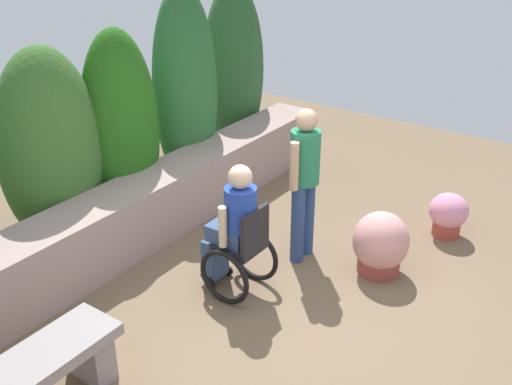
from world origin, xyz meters
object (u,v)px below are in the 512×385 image
object	(u,v)px
person_standing_companion	(304,175)
flower_pot_purple_near	(448,214)
person_in_wheelchair	(236,234)
flower_pot_red_accent	(380,245)

from	to	relation	value
person_standing_companion	flower_pot_purple_near	xyz separation A→B (m)	(1.32, -1.10, -0.68)
flower_pot_purple_near	person_standing_companion	bearing A→B (deg)	140.30
person_in_wheelchair	flower_pot_purple_near	xyz separation A→B (m)	(2.20, -1.30, -0.36)
flower_pot_red_accent	person_standing_companion	bearing A→B (deg)	104.16
person_standing_companion	person_in_wheelchair	bearing A→B (deg)	173.25
flower_pot_red_accent	person_in_wheelchair	bearing A→B (deg)	137.28
flower_pot_red_accent	flower_pot_purple_near	bearing A→B (deg)	-15.24
flower_pot_purple_near	flower_pot_red_accent	distance (m)	1.16
person_in_wheelchair	flower_pot_red_accent	distance (m)	1.50
person_standing_companion	flower_pot_purple_near	world-z (taller)	person_standing_companion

